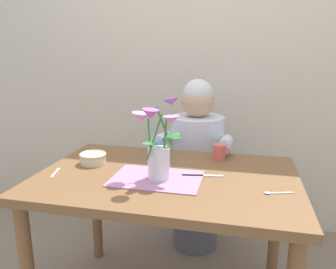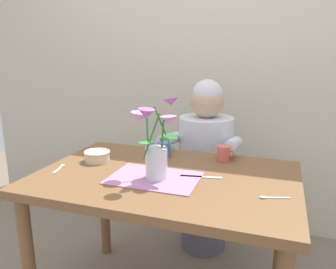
% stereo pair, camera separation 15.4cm
% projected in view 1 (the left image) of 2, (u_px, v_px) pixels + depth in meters
% --- Properties ---
extents(wood_panel_backdrop, '(4.00, 0.10, 2.50)m').
position_uv_depth(wood_panel_backdrop, '(200.00, 58.00, 2.40)').
color(wood_panel_backdrop, beige).
rests_on(wood_panel_backdrop, ground_plane).
extents(dining_table, '(1.20, 0.80, 0.74)m').
position_uv_depth(dining_table, '(167.00, 194.00, 1.56)').
color(dining_table, brown).
rests_on(dining_table, ground_plane).
extents(seated_person, '(0.45, 0.47, 1.14)m').
position_uv_depth(seated_person, '(196.00, 167.00, 2.15)').
color(seated_person, '#4C4C56').
rests_on(seated_person, ground_plane).
extents(striped_placemat, '(0.40, 0.28, 0.00)m').
position_uv_depth(striped_placemat, '(157.00, 178.00, 1.48)').
color(striped_placemat, '#B275A3').
rests_on(striped_placemat, dining_table).
extents(flower_vase, '(0.25, 0.27, 0.36)m').
position_uv_depth(flower_vase, '(158.00, 145.00, 1.45)').
color(flower_vase, silver).
rests_on(flower_vase, dining_table).
extents(ceramic_bowl, '(0.14, 0.14, 0.06)m').
position_uv_depth(ceramic_bowl, '(93.00, 158.00, 1.68)').
color(ceramic_bowl, beige).
rests_on(ceramic_bowl, dining_table).
extents(dinner_knife, '(0.19, 0.05, 0.00)m').
position_uv_depth(dinner_knife, '(203.00, 176.00, 1.52)').
color(dinner_knife, silver).
rests_on(dinner_knife, dining_table).
extents(coffee_cup, '(0.09, 0.07, 0.08)m').
position_uv_depth(coffee_cup, '(160.00, 149.00, 1.79)').
color(coffee_cup, '#476BB7').
rests_on(coffee_cup, dining_table).
extents(tea_cup, '(0.09, 0.07, 0.08)m').
position_uv_depth(tea_cup, '(219.00, 152.00, 1.75)').
color(tea_cup, '#CC564C').
rests_on(tea_cup, dining_table).
extents(spoon_0, '(0.12, 0.05, 0.01)m').
position_uv_depth(spoon_0, '(274.00, 193.00, 1.33)').
color(spoon_0, silver).
rests_on(spoon_0, dining_table).
extents(spoon_1, '(0.04, 0.12, 0.01)m').
position_uv_depth(spoon_1, '(57.00, 171.00, 1.57)').
color(spoon_1, silver).
rests_on(spoon_1, dining_table).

